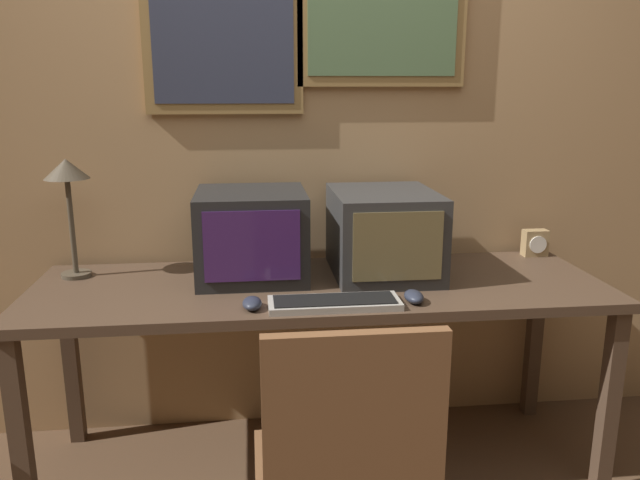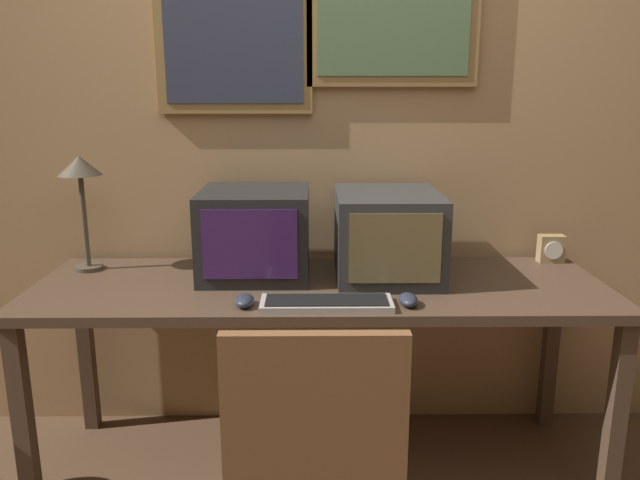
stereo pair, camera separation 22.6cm
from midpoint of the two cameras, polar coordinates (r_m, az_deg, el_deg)
The scene contains 9 objects.
wall_back at distance 2.61m, azimuth 2.43°, elevation 10.40°, with size 8.00×0.08×2.60m.
desk at distance 2.33m, azimuth 2.79°, elevation -5.72°, with size 2.10×0.70×0.76m.
monitor_left at distance 2.38m, azimuth -3.25°, elevation 0.64°, with size 0.41×0.42×0.33m.
monitor_right at distance 2.39m, azimuth 8.88°, elevation 0.48°, with size 0.39×0.48×0.32m.
keyboard_main at distance 2.06m, azimuth 3.75°, elevation -5.83°, with size 0.44×0.15×0.03m.
mouse_near_keyboard at distance 2.11m, azimuth 11.15°, elevation -5.43°, with size 0.06×0.11×0.04m.
mouse_far_corner at distance 2.07m, azimuth -3.79°, elevation -5.62°, with size 0.06×0.10×0.04m.
desk_clock at distance 2.78m, azimuth 22.61°, elevation -0.77°, with size 0.10×0.06×0.11m.
desk_lamp at distance 2.53m, azimuth -18.69°, elevation 5.36°, with size 0.16×0.16×0.45m.
Camera 2 is at (-0.02, -1.23, 1.47)m, focal length 35.00 mm.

